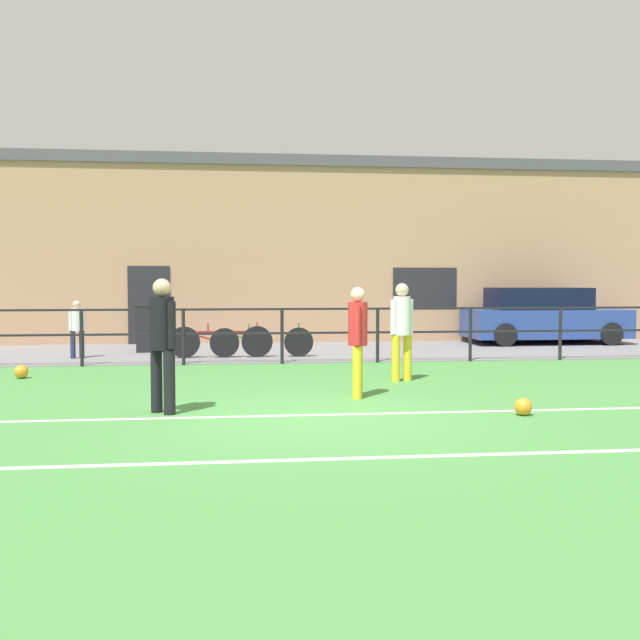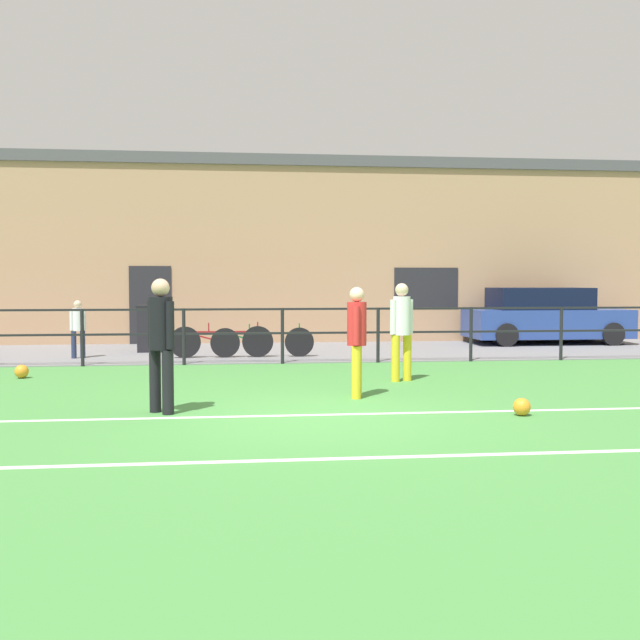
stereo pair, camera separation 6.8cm
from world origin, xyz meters
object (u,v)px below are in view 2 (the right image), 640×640
object	(u,v)px
player_striker	(402,326)
player_winger	(357,335)
soccer_ball_match	(522,407)
bicycle_parked_0	(262,342)
trash_bin_0	(151,328)
bicycle_parked_3	(221,341)
soccer_ball_spare	(22,371)
spectator_child	(78,325)
parked_car_red	(545,317)
player_goalkeeper	(161,337)

from	to	relation	value
player_striker	player_winger	world-z (taller)	player_striker
soccer_ball_match	bicycle_parked_0	size ratio (longest dim) A/B	0.10
bicycle_parked_0	trash_bin_0	distance (m)	3.02
player_winger	bicycle_parked_3	distance (m)	6.14
soccer_ball_spare	spectator_child	bearing A→B (deg)	84.18
player_winger	spectator_child	bearing A→B (deg)	-126.78
trash_bin_0	soccer_ball_match	bearing A→B (deg)	-58.18
soccer_ball_match	bicycle_parked_3	xyz separation A→B (m)	(-3.91, 7.45, 0.27)
trash_bin_0	bicycle_parked_3	bearing A→B (deg)	-42.81
player_striker	bicycle_parked_3	world-z (taller)	player_striker
soccer_ball_match	spectator_child	size ratio (longest dim) A/B	0.18
soccer_ball_spare	parked_car_red	xyz separation A→B (m)	(12.03, 5.71, 0.62)
spectator_child	player_goalkeeper	bearing A→B (deg)	88.02
bicycle_parked_0	trash_bin_0	size ratio (longest dim) A/B	2.06
soccer_ball_match	parked_car_red	bearing A→B (deg)	65.30
player_goalkeeper	bicycle_parked_3	xyz separation A→B (m)	(0.65, 6.75, -0.61)
bicycle_parked_3	player_striker	bearing A→B (deg)	-52.72
player_winger	bicycle_parked_3	world-z (taller)	player_winger
player_striker	bicycle_parked_0	bearing A→B (deg)	-85.10
soccer_ball_spare	parked_car_red	size ratio (longest dim) A/B	0.06
player_winger	trash_bin_0	xyz separation A→B (m)	(-3.74, 7.32, -0.34)
player_goalkeeper	spectator_child	world-z (taller)	player_goalkeeper
player_winger	parked_car_red	size ratio (longest dim) A/B	0.38
player_striker	spectator_child	bearing A→B (deg)	-58.36
soccer_ball_match	bicycle_parked_3	size ratio (longest dim) A/B	0.10
player_striker	spectator_child	distance (m)	7.57
player_striker	player_winger	xyz separation A→B (m)	(-1.05, -1.67, -0.03)
soccer_ball_spare	trash_bin_0	bearing A→B (deg)	68.80
player_goalkeeper	spectator_child	size ratio (longest dim) A/B	1.38
parked_car_red	soccer_ball_spare	bearing A→B (deg)	-154.61
player_striker	parked_car_red	distance (m)	8.77
soccer_ball_spare	spectator_child	distance (m)	3.27
soccer_ball_match	bicycle_parked_0	xyz separation A→B (m)	(-3.01, 7.45, 0.25)
trash_bin_0	player_winger	bearing A→B (deg)	-62.92
soccer_ball_spare	trash_bin_0	distance (m)	4.86
parked_car_red	player_winger	bearing A→B (deg)	-127.52
bicycle_parked_0	soccer_ball_spare	bearing A→B (deg)	-145.63
soccer_ball_match	parked_car_red	world-z (taller)	parked_car_red
soccer_ball_match	parked_car_red	xyz separation A→B (m)	(4.69, 10.20, 0.62)
player_winger	soccer_ball_spare	world-z (taller)	player_winger
player_goalkeeper	parked_car_red	size ratio (longest dim) A/B	0.41
player_striker	parked_car_red	bearing A→B (deg)	-152.30
soccer_ball_spare	parked_car_red	bearing A→B (deg)	25.39
spectator_child	parked_car_red	size ratio (longest dim) A/B	0.30
spectator_child	trash_bin_0	bearing A→B (deg)	-158.51
player_winger	bicycle_parked_0	size ratio (longest dim) A/B	0.71
soccer_ball_match	soccer_ball_spare	distance (m)	8.60
player_goalkeeper	trash_bin_0	world-z (taller)	player_goalkeeper
spectator_child	soccer_ball_match	bearing A→B (deg)	111.06
soccer_ball_match	player_winger	bearing A→B (deg)	137.56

